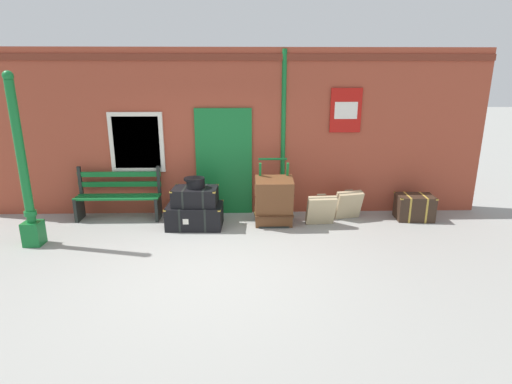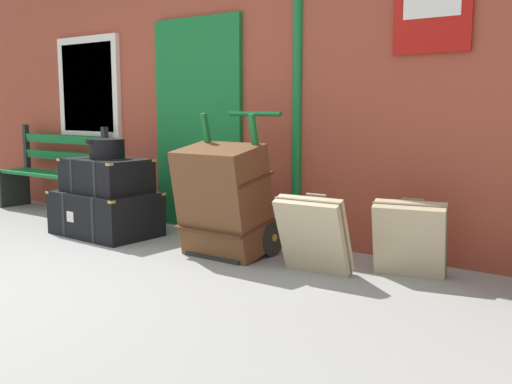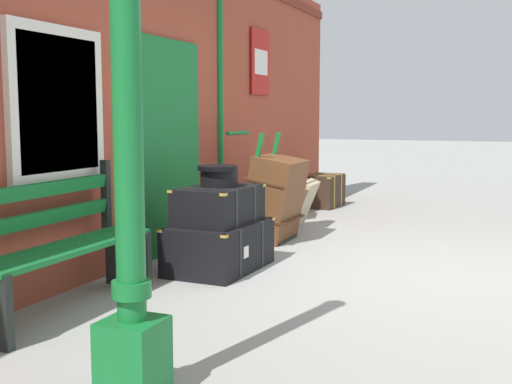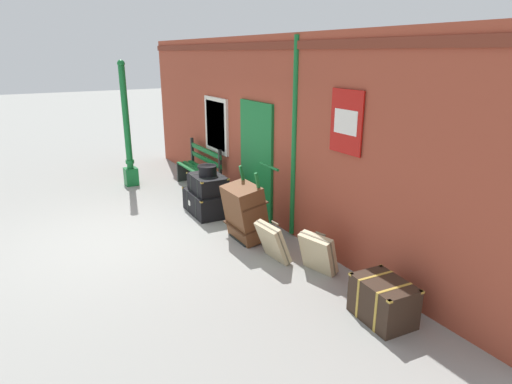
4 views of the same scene
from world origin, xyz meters
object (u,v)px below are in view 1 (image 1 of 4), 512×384
steamer_trunk_base (195,216)px  large_brown_trunk (274,201)px  round_hatbox (195,182)px  corner_trunk (414,207)px  suitcase_olive (348,205)px  porters_trolley (273,209)px  suitcase_umber (321,210)px  platform_bench (119,196)px  lamp_post (26,184)px  steamer_trunk_middle (195,196)px

steamer_trunk_base → large_brown_trunk: (1.45, 0.02, 0.26)m
round_hatbox → corner_trunk: (4.17, 0.28, -0.61)m
suitcase_olive → steamer_trunk_base: bearing=-173.0°
porters_trolley → suitcase_umber: bearing=-12.8°
round_hatbox → corner_trunk: bearing=3.9°
steamer_trunk_base → platform_bench: bearing=161.6°
suitcase_umber → porters_trolley: bearing=167.2°
steamer_trunk_base → large_brown_trunk: 1.48m
large_brown_trunk → round_hatbox: bearing=-179.6°
lamp_post → suitcase_olive: bearing=11.6°
steamer_trunk_middle → suitcase_umber: steamer_trunk_middle is taller
suitcase_umber → corner_trunk: size_ratio=0.83×
steamer_trunk_base → steamer_trunk_middle: (0.02, 0.01, 0.37)m
steamer_trunk_base → suitcase_olive: size_ratio=1.79×
lamp_post → corner_trunk: (6.76, 1.06, -0.80)m
round_hatbox → porters_trolley: bearing=7.4°
platform_bench → porters_trolley: 3.00m
platform_bench → steamer_trunk_middle: size_ratio=1.92×
round_hatbox → suitcase_olive: 2.97m
steamer_trunk_middle → suitcase_olive: bearing=6.8°
platform_bench → steamer_trunk_base: platform_bench is taller
steamer_trunk_middle → suitcase_olive: (2.91, 0.35, -0.30)m
steamer_trunk_middle → round_hatbox: bearing=8.8°
lamp_post → round_hatbox: bearing=16.8°
steamer_trunk_middle → suitcase_olive: steamer_trunk_middle is taller
porters_trolley → suitcase_umber: size_ratio=1.98×
porters_trolley → large_brown_trunk: size_ratio=1.27×
porters_trolley → suitcase_umber: porters_trolley is taller
platform_bench → corner_trunk: 5.73m
round_hatbox → porters_trolley: size_ratio=0.31×
lamp_post → suitcase_olive: (5.48, 1.13, -0.76)m
suitcase_olive → corner_trunk: suitcase_olive is taller
lamp_post → steamer_trunk_base: (2.56, 0.77, -0.83)m
steamer_trunk_base → large_brown_trunk: bearing=0.9°
corner_trunk → suitcase_olive: bearing=177.2°
lamp_post → steamer_trunk_middle: 2.73m
large_brown_trunk → suitcase_umber: 0.89m
steamer_trunk_base → suitcase_umber: 2.33m
large_brown_trunk → suitcase_olive: 1.52m
large_brown_trunk → suitcase_umber: (0.88, -0.02, -0.17)m
platform_bench → large_brown_trunk: (2.97, -0.48, 0.03)m
corner_trunk → platform_bench: bearing=177.9°
platform_bench → porters_trolley: porters_trolley is taller
steamer_trunk_base → porters_trolley: porters_trolley is taller
corner_trunk → large_brown_trunk: bearing=-174.3°
steamer_trunk_middle → porters_trolley: (1.44, 0.19, -0.31)m
porters_trolley → platform_bench: bearing=174.1°
round_hatbox → large_brown_trunk: 1.47m
suitcase_umber → corner_trunk: bearing=9.0°
large_brown_trunk → corner_trunk: large_brown_trunk is taller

